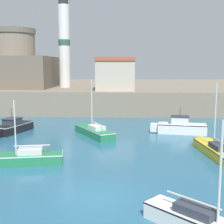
{
  "coord_description": "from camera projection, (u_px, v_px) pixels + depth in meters",
  "views": [
    {
      "loc": [
        1.3,
        -14.65,
        6.47
      ],
      "look_at": [
        0.05,
        15.58,
        2.0
      ],
      "focal_mm": 50.0,
      "sensor_mm": 36.0,
      "label": 1
    }
  ],
  "objects": [
    {
      "name": "motorboat_white_8",
      "position": [
        180.0,
        127.0,
        30.2
      ],
      "size": [
        5.46,
        2.37,
        2.6
      ],
      "color": "white",
      "rests_on": "ground"
    },
    {
      "name": "ground_plane",
      "position": [
        98.0,
        197.0,
        15.48
      ],
      "size": [
        200.0,
        200.0,
        0.0
      ],
      "primitive_type": "plane",
      "color": "#28607F"
    },
    {
      "name": "quay_seawall",
      "position": [
        118.0,
        92.0,
        59.11
      ],
      "size": [
        120.0,
        40.0,
        3.18
      ],
      "primitive_type": "cube",
      "color": "gray",
      "rests_on": "ground"
    },
    {
      "name": "motorboat_black_0",
      "position": [
        13.0,
        127.0,
        30.51
      ],
      "size": [
        2.92,
        5.2,
        2.35
      ],
      "color": "black",
      "rests_on": "ground"
    },
    {
      "name": "lighthouse",
      "position": [
        64.0,
        41.0,
        47.43
      ],
      "size": [
        1.76,
        1.76,
        14.39
      ],
      "color": "silver",
      "rests_on": "quay_seawall"
    },
    {
      "name": "sailboat_green_3",
      "position": [
        94.0,
        131.0,
        29.24
      ],
      "size": [
        4.31,
        6.17,
        5.21
      ],
      "color": "#237A4C",
      "rests_on": "ground"
    },
    {
      "name": "fortress",
      "position": [
        15.0,
        67.0,
        48.77
      ],
      "size": [
        12.27,
        12.27,
        8.98
      ],
      "color": "#685E4F",
      "rests_on": "quay_seawall"
    },
    {
      "name": "sailboat_yellow_2",
      "position": [
        216.0,
        150.0,
        22.81
      ],
      "size": [
        2.16,
        6.6,
        5.29
      ],
      "color": "yellow",
      "rests_on": "ground"
    },
    {
      "name": "sailboat_green_1",
      "position": [
        21.0,
        158.0,
        20.68
      ],
      "size": [
        5.99,
        2.31,
        4.28
      ],
      "color": "#237A4C",
      "rests_on": "ground"
    },
    {
      "name": "harbor_shed_mid_row",
      "position": [
        116.0,
        74.0,
        43.29
      ],
      "size": [
        5.4,
        6.66,
        4.47
      ],
      "color": "#BCB29E",
      "rests_on": "quay_seawall"
    }
  ]
}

